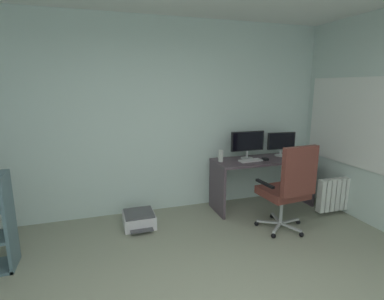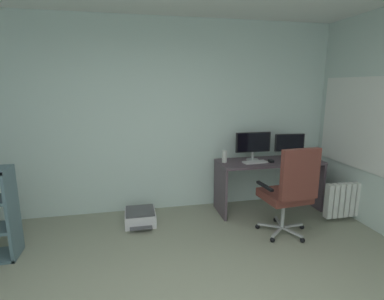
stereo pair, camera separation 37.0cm
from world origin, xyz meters
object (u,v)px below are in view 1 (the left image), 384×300
Objects in this scene: desktop_speaker at (221,156)px; office_chair at (289,186)px; monitor_main at (248,142)px; keyboard at (250,161)px; printer at (139,219)px; desk at (263,171)px; radiator at (340,194)px; monitor_secondary at (281,142)px; computer_mouse at (265,159)px.

office_chair is at bearing -58.46° from desktop_speaker.
monitor_main is 0.29m from keyboard.
desktop_speaker is (-0.42, 0.11, 0.07)m from keyboard.
monitor_main is 1.06× the size of printer.
office_chair is at bearing -99.47° from desk.
keyboard is at bearing 98.77° from office_chair.
printer is (-1.62, -0.02, -0.67)m from keyboard.
radiator is at bearing -9.64° from printer.
keyboard is 2.00× the size of desktop_speaker.
monitor_secondary is 0.40× the size of office_chair.
desk is at bearing -21.85° from monitor_main.
monitor_secondary is 2.63× the size of desktop_speaker.
printer is at bearing -173.08° from computer_mouse.
radiator is (1.17, -0.66, -0.70)m from monitor_main.
radiator is at bearing -27.11° from keyboard.
computer_mouse reaches higher than keyboard.
keyboard is 0.44m from desktop_speaker.
monitor_main is at bearing 150.47° from radiator.
monitor_main reaches higher than office_chair.
desk is at bearing -3.69° from desktop_speaker.
monitor_secondary is 0.60× the size of radiator.
desktop_speaker is at bearing 159.18° from radiator.
computer_mouse is 0.13× the size of radiator.
desk is at bearing -165.58° from monitor_secondary.
monitor_secondary reaches higher than radiator.
desk is 2.03× the size of radiator.
desktop_speaker reaches higher than computer_mouse.
keyboard is 3.40× the size of computer_mouse.
monitor_main is 1.89m from printer.
office_chair reaches higher than monitor_secondary.
monitor_main is at bearing 158.15° from desk.
computer_mouse is 1.98m from printer.
desktop_speaker is (-0.65, 0.12, 0.07)m from computer_mouse.
keyboard is (-0.03, -0.16, -0.24)m from monitor_main.
monitor_secondary is 0.66m from keyboard.
monitor_secondary is 2.40m from printer.
desktop_speaker reaches higher than desk.
printer is at bearing -173.66° from desktop_speaker.
computer_mouse is 0.09× the size of office_chair.
monitor_main reaches higher than computer_mouse.
office_chair is at bearing -92.47° from computer_mouse.
computer_mouse is (-0.37, -0.17, -0.20)m from monitor_secondary.
printer is at bearing 176.45° from keyboard.
monitor_main reaches higher than desk.
desk is at bearing 10.61° from keyboard.
office_chair is 1.52× the size of radiator.
monitor_secondary is 0.91× the size of printer.
radiator is (1.19, -0.50, -0.46)m from keyboard.
monitor_main is 0.58m from monitor_secondary.
desktop_speaker reaches higher than radiator.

